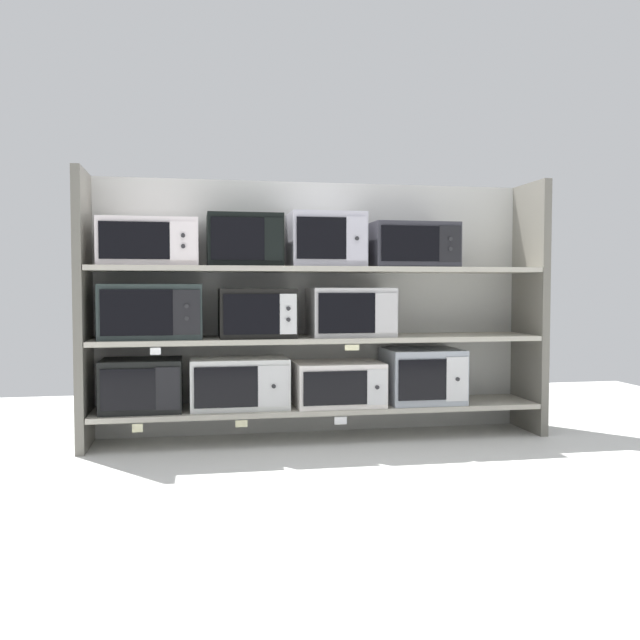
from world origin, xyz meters
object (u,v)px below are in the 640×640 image
microwave_5 (257,313)px  microwave_7 (149,243)px  microwave_9 (326,240)px  microwave_1 (239,383)px  microwave_3 (422,376)px  microwave_10 (410,246)px  microwave_6 (350,312)px  microwave_4 (151,311)px  microwave_8 (244,241)px  microwave_0 (142,385)px  microwave_2 (338,383)px

microwave_5 → microwave_7: microwave_7 is taller
microwave_5 → microwave_9: bearing=0.0°
microwave_1 → microwave_9: size_ratio=1.31×
microwave_3 → microwave_10: 0.81m
microwave_7 → microwave_6: bearing=-0.0°
microwave_1 → microwave_10: (1.06, -0.00, 0.83)m
microwave_4 → microwave_8: microwave_8 is taller
microwave_3 → microwave_7: microwave_7 is taller
microwave_8 → microwave_10: 1.02m
microwave_10 → microwave_5: bearing=-180.0°
microwave_0 → microwave_7: (0.05, -0.00, 0.83)m
microwave_7 → microwave_2: bearing=0.0°
microwave_2 → microwave_6: size_ratio=1.06×
microwave_5 → microwave_10: bearing=0.0°
microwave_5 → microwave_6: bearing=0.0°
microwave_3 → microwave_7: (-1.66, -0.00, 0.81)m
microwave_4 → microwave_9: 1.11m
microwave_6 → microwave_10: size_ratio=0.96×
microwave_7 → microwave_10: (1.57, -0.00, -0.00)m
microwave_7 → microwave_8: bearing=-0.0°
microwave_10 → microwave_3: bearing=0.1°
microwave_1 → microwave_2: (0.60, 0.00, -0.02)m
microwave_6 → microwave_7: size_ratio=0.90×
microwave_0 → microwave_2: bearing=-0.0°
microwave_4 → microwave_8: bearing=0.0°
microwave_8 → microwave_1: bearing=179.9°
microwave_6 → microwave_10: 0.56m
microwave_5 → microwave_6: size_ratio=0.89×
microwave_1 → microwave_3: 1.14m
microwave_5 → microwave_7: 0.74m
microwave_2 → microwave_9: microwave_9 is taller
microwave_4 → microwave_5: bearing=0.0°
microwave_7 → microwave_8: (0.55, -0.00, 0.02)m
microwave_8 → microwave_0: bearing=180.0°
microwave_3 → microwave_9: 1.04m
microwave_4 → microwave_9: (1.03, 0.00, 0.42)m
microwave_7 → microwave_3: bearing=0.0°
microwave_2 → microwave_7: 1.40m
microwave_6 → microwave_9: microwave_9 is taller
microwave_7 → microwave_9: bearing=0.0°
microwave_3 → microwave_4: 1.70m
microwave_3 → microwave_5: bearing=-180.0°
microwave_0 → microwave_1: (0.56, -0.00, -0.00)m
microwave_3 → microwave_8: microwave_8 is taller
microwave_2 → microwave_4: 1.19m
microwave_1 → microwave_9: (0.52, 0.00, 0.85)m
microwave_3 → microwave_4: bearing=-180.0°
microwave_6 → microwave_10: microwave_10 is taller
microwave_1 → microwave_6: size_ratio=1.15×
microwave_1 → microwave_9: bearing=0.0°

